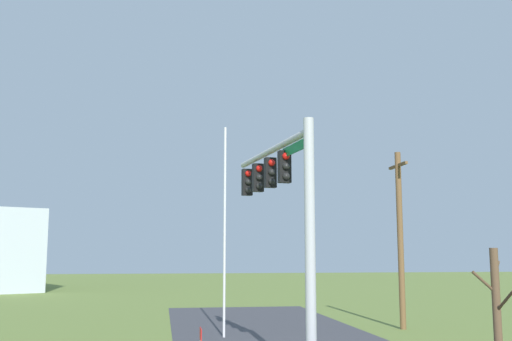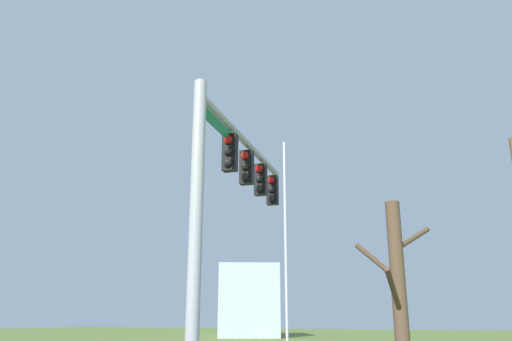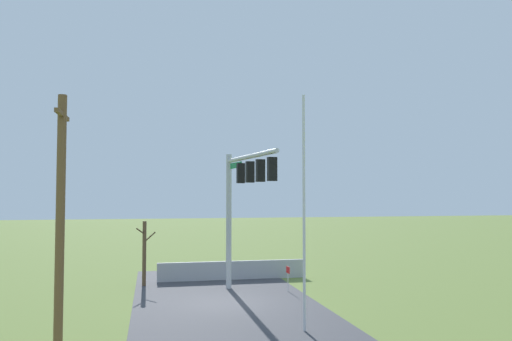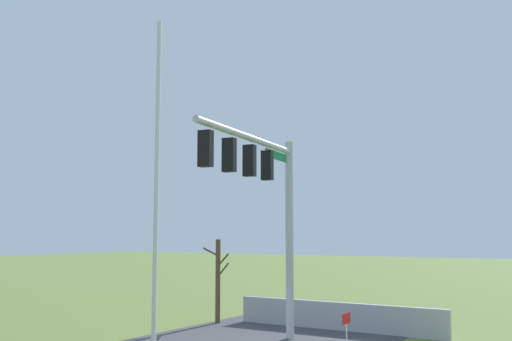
{
  "view_description": "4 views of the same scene",
  "coord_description": "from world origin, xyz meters",
  "px_view_note": "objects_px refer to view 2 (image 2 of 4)",
  "views": [
    {
      "loc": [
        18.61,
        -4.46,
        3.24
      ],
      "look_at": [
        -0.71,
        -1.44,
        5.96
      ],
      "focal_mm": 41.86,
      "sensor_mm": 36.0,
      "label": 1
    },
    {
      "loc": [
        12.16,
        4.8,
        1.78
      ],
      "look_at": [
        -0.31,
        -0.99,
        5.79
      ],
      "focal_mm": 35.67,
      "sensor_mm": 36.0,
      "label": 2
    },
    {
      "loc": [
        -21.92,
        3.28,
        4.75
      ],
      "look_at": [
        -0.58,
        -1.23,
        5.82
      ],
      "focal_mm": 34.93,
      "sensor_mm": 36.0,
      "label": 3
    },
    {
      "loc": [
        -14.64,
        -10.62,
        3.55
      ],
      "look_at": [
        0.25,
        -1.22,
        5.49
      ],
      "focal_mm": 41.02,
      "sensor_mm": 36.0,
      "label": 4
    }
  ],
  "objects_px": {
    "signal_mast": "(232,187)",
    "bare_tree": "(401,321)",
    "flagpole": "(286,250)",
    "distant_building": "(248,302)"
  },
  "relations": [
    {
      "from": "distant_building",
      "to": "signal_mast",
      "type": "bearing_deg",
      "value": 178.12
    },
    {
      "from": "signal_mast",
      "to": "bare_tree",
      "type": "distance_m",
      "value": 6.64
    },
    {
      "from": "signal_mast",
      "to": "flagpole",
      "type": "height_order",
      "value": "flagpole"
    },
    {
      "from": "signal_mast",
      "to": "flagpole",
      "type": "xyz_separation_m",
      "value": [
        -6.34,
        -1.08,
        -0.78
      ]
    },
    {
      "from": "distant_building",
      "to": "bare_tree",
      "type": "bearing_deg",
      "value": -178.89
    },
    {
      "from": "flagpole",
      "to": "distant_building",
      "type": "height_order",
      "value": "flagpole"
    },
    {
      "from": "signal_mast",
      "to": "distant_building",
      "type": "xyz_separation_m",
      "value": [
        -38.73,
        -18.27,
        -1.45
      ]
    },
    {
      "from": "distant_building",
      "to": "flagpole",
      "type": "bearing_deg",
      "value": -179.18
    },
    {
      "from": "bare_tree",
      "to": "distant_building",
      "type": "height_order",
      "value": "distant_building"
    },
    {
      "from": "signal_mast",
      "to": "distant_building",
      "type": "distance_m",
      "value": 42.85
    }
  ]
}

